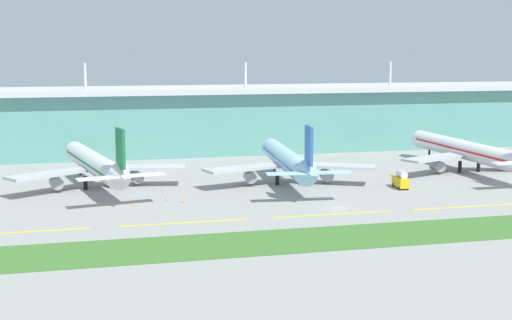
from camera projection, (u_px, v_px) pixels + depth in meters
The scene contains 14 objects.
ground_plane at pixel (337, 209), 169.01m from camera, with size 600.00×600.00×0.00m, color gray.
terminal_building at pixel (242, 118), 264.64m from camera, with size 288.00×34.00×32.72m.
airliner_near_middle at pixel (96, 164), 193.87m from camera, with size 47.85×63.42×18.90m.
airliner_center at pixel (288, 161), 199.92m from camera, with size 48.61×61.74×18.90m.
airliner_far_middle at pixel (467, 151), 219.90m from camera, with size 48.79×69.39×18.90m.
taxiway_stripe_west at pixel (20, 232), 146.97m from camera, with size 28.00×0.70×0.04m, color yellow.
taxiway_stripe_mid_west at pixel (184, 223), 154.99m from camera, with size 28.00×0.70×0.04m, color yellow.
taxiway_stripe_centre at pixel (333, 214), 163.01m from camera, with size 28.00×0.70×0.04m, color yellow.
taxiway_stripe_mid_east at pixel (468, 207), 171.02m from camera, with size 28.00×0.70×0.04m, color yellow.
grass_verge at pixel (380, 235), 144.85m from camera, with size 300.00×18.00×0.10m, color #3D702D.
fuel_truck at pixel (401, 180), 193.77m from camera, with size 3.33×7.43×4.95m.
safety_cone_left_wingtip at pixel (182, 202), 175.19m from camera, with size 0.56×0.56×0.70m, color orange.
safety_cone_nose_front at pixel (166, 200), 177.34m from camera, with size 0.56×0.56×0.70m, color orange.
safety_cone_right_wingtip at pixel (132, 204), 172.21m from camera, with size 0.56×0.56×0.70m, color orange.
Camera 1 is at (-58.00, -155.99, 36.94)m, focal length 50.34 mm.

